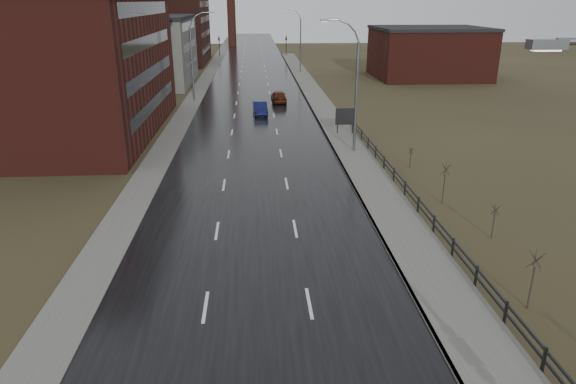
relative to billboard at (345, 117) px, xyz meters
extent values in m
cube|color=black|center=(-9.10, 17.60, -1.76)|extent=(14.00, 300.00, 0.06)
cube|color=#595651|center=(-0.50, -7.40, -1.70)|extent=(3.20, 180.00, 0.18)
cube|color=slate|center=(-2.02, -7.40, -1.70)|extent=(0.16, 180.00, 0.18)
cube|color=#595651|center=(-17.30, 17.60, -1.73)|extent=(2.40, 260.00, 0.12)
cube|color=#471914|center=(-30.10, 2.60, 4.71)|extent=(22.00, 28.00, 13.00)
cube|color=black|center=(-19.12, 2.60, 1.21)|extent=(0.06, 22.40, 1.20)
cube|color=black|center=(-19.12, 2.60, 4.21)|extent=(0.06, 22.40, 1.20)
cube|color=black|center=(-19.12, 2.60, 7.21)|extent=(0.06, 22.40, 1.20)
cube|color=black|center=(-19.12, 2.60, 10.21)|extent=(0.06, 22.40, 1.20)
cube|color=slate|center=(-27.10, 35.60, 3.21)|extent=(16.00, 20.00, 10.00)
cube|color=black|center=(-27.10, 35.60, 8.46)|extent=(16.32, 20.40, 0.50)
cube|color=black|center=(-19.12, 35.60, 1.21)|extent=(0.06, 16.00, 1.20)
cube|color=black|center=(-19.12, 35.60, 4.21)|extent=(0.06, 16.00, 1.20)
cube|color=black|center=(-19.12, 35.60, 7.21)|extent=(0.06, 16.00, 1.20)
cube|color=#331611|center=(-32.10, 65.60, 5.71)|extent=(26.00, 24.00, 15.00)
cube|color=black|center=(-19.12, 65.60, 1.21)|extent=(0.06, 19.20, 1.20)
cube|color=black|center=(-19.12, 65.60, 4.21)|extent=(0.06, 19.20, 1.20)
cube|color=black|center=(-19.12, 65.60, 7.21)|extent=(0.06, 19.20, 1.20)
cube|color=black|center=(-19.12, 65.60, 10.21)|extent=(0.06, 19.20, 1.20)
cube|color=#471914|center=(21.20, 39.60, 2.21)|extent=(18.00, 16.00, 8.00)
cube|color=black|center=(21.20, 39.60, 6.46)|extent=(18.36, 16.32, 0.50)
cube|color=slate|center=(-3.56, -40.40, 10.17)|extent=(0.70, 0.28, 0.18)
cube|color=silver|center=(-3.56, -40.40, 10.07)|extent=(0.50, 0.20, 0.04)
cylinder|color=slate|center=(-0.30, -6.40, 2.96)|extent=(0.24, 0.24, 9.50)
cylinder|color=slate|center=(-0.47, -6.40, 8.11)|extent=(0.51, 0.14, 0.98)
cylinder|color=slate|center=(-0.94, -6.40, 8.83)|extent=(0.81, 0.14, 0.81)
cylinder|color=slate|center=(-1.66, -6.40, 9.30)|extent=(0.98, 0.14, 0.51)
cylinder|color=slate|center=(-2.50, -6.40, 9.47)|extent=(1.01, 0.14, 0.14)
cube|color=slate|center=(-3.19, -6.40, 9.42)|extent=(0.70, 0.28, 0.18)
cube|color=silver|center=(-3.19, -6.40, 9.32)|extent=(0.50, 0.20, 0.04)
cylinder|color=slate|center=(-17.10, 19.60, 2.96)|extent=(0.24, 0.24, 9.50)
cylinder|color=slate|center=(-16.93, 19.60, 8.11)|extent=(0.51, 0.14, 0.98)
cylinder|color=slate|center=(-16.46, 19.60, 8.83)|extent=(0.81, 0.14, 0.81)
cylinder|color=slate|center=(-15.74, 19.60, 9.30)|extent=(0.98, 0.14, 0.51)
cylinder|color=slate|center=(-14.90, 19.60, 9.47)|extent=(1.01, 0.14, 0.14)
cube|color=slate|center=(-14.21, 19.60, 9.42)|extent=(0.70, 0.28, 0.18)
cube|color=silver|center=(-14.21, 19.60, 9.32)|extent=(0.50, 0.20, 0.04)
cylinder|color=slate|center=(-0.30, 47.60, 2.96)|extent=(0.24, 0.24, 9.50)
cylinder|color=slate|center=(-0.47, 47.60, 8.11)|extent=(0.51, 0.14, 0.98)
cylinder|color=slate|center=(-0.94, 47.60, 8.83)|extent=(0.81, 0.14, 0.81)
cylinder|color=slate|center=(-1.66, 47.60, 9.30)|extent=(0.98, 0.14, 0.51)
cylinder|color=slate|center=(-2.50, 47.60, 9.47)|extent=(1.01, 0.14, 0.14)
cube|color=slate|center=(-3.19, 47.60, 9.42)|extent=(0.70, 0.28, 0.18)
cube|color=silver|center=(-3.19, 47.60, 9.32)|extent=(0.50, 0.20, 0.04)
cube|color=black|center=(1.20, -35.40, -1.24)|extent=(0.10, 0.10, 1.10)
cube|color=black|center=(1.20, -32.40, -1.24)|extent=(0.10, 0.10, 1.10)
cube|color=black|center=(1.20, -29.40, -1.24)|extent=(0.10, 0.10, 1.10)
cube|color=black|center=(1.20, -26.40, -1.24)|extent=(0.10, 0.10, 1.10)
cube|color=black|center=(1.20, -23.40, -1.24)|extent=(0.10, 0.10, 1.10)
cube|color=black|center=(1.20, -20.40, -1.24)|extent=(0.10, 0.10, 1.10)
cube|color=black|center=(1.20, -17.40, -1.24)|extent=(0.10, 0.10, 1.10)
cube|color=black|center=(1.20, -14.40, -1.24)|extent=(0.10, 0.10, 1.10)
cube|color=black|center=(1.20, -11.40, -1.24)|extent=(0.10, 0.10, 1.10)
cube|color=black|center=(1.20, -8.40, -1.24)|extent=(0.10, 0.10, 1.10)
cube|color=black|center=(1.20, -5.40, -1.24)|extent=(0.10, 0.10, 1.10)
cube|color=black|center=(1.20, -2.40, -1.24)|extent=(0.10, 0.10, 1.10)
cube|color=black|center=(1.20, 0.60, -1.24)|extent=(0.10, 0.10, 1.10)
cube|color=black|center=(1.20, -23.90, -0.84)|extent=(0.08, 53.00, 0.10)
cube|color=black|center=(1.20, -23.90, -1.24)|extent=(0.08, 53.00, 0.10)
cylinder|color=#382D23|center=(2.78, -31.33, -0.77)|extent=(0.08, 0.08, 2.04)
cylinder|color=#382D23|center=(2.83, -31.33, 0.55)|extent=(0.04, 0.68, 0.80)
cylinder|color=#382D23|center=(2.79, -31.28, 0.55)|extent=(0.65, 0.25, 0.81)
cylinder|color=#382D23|center=(2.74, -31.30, 0.55)|extent=(0.38, 0.58, 0.82)
cylinder|color=#382D23|center=(2.74, -31.36, 0.55)|extent=(0.38, 0.58, 0.82)
cylinder|color=#382D23|center=(2.79, -31.38, 0.55)|extent=(0.65, 0.25, 0.81)
cylinder|color=#382D23|center=(4.30, -24.31, -1.04)|extent=(0.08, 0.08, 1.50)
cylinder|color=#382D23|center=(4.35, -24.31, -0.07)|extent=(0.04, 0.51, 0.60)
cylinder|color=#382D23|center=(4.31, -24.27, -0.07)|extent=(0.49, 0.20, 0.60)
cylinder|color=#382D23|center=(4.26, -24.28, -0.07)|extent=(0.29, 0.43, 0.61)
cylinder|color=#382D23|center=(4.26, -24.34, -0.07)|extent=(0.29, 0.43, 0.61)
cylinder|color=#382D23|center=(4.31, -24.36, -0.07)|extent=(0.49, 0.20, 0.60)
cylinder|color=#382D23|center=(3.33, -18.92, -0.76)|extent=(0.08, 0.08, 2.07)
cylinder|color=#382D23|center=(3.38, -18.92, 0.58)|extent=(0.04, 0.69, 0.81)
cylinder|color=#382D23|center=(3.34, -18.87, 0.58)|extent=(0.66, 0.26, 0.82)
cylinder|color=#382D23|center=(3.29, -18.89, 0.58)|extent=(0.39, 0.58, 0.83)
cylinder|color=#382D23|center=(3.29, -18.95, 0.58)|extent=(0.39, 0.58, 0.83)
cylinder|color=#382D23|center=(3.34, -18.96, 0.58)|extent=(0.66, 0.26, 0.82)
cylinder|color=#382D23|center=(3.42, -11.10, -1.18)|extent=(0.08, 0.08, 1.23)
cylinder|color=#382D23|center=(3.47, -11.10, -0.38)|extent=(0.04, 0.42, 0.49)
cylinder|color=#382D23|center=(3.44, -11.05, -0.38)|extent=(0.40, 0.17, 0.50)
cylinder|color=#382D23|center=(3.38, -11.07, -0.38)|extent=(0.25, 0.36, 0.51)
cylinder|color=#382D23|center=(3.38, -11.13, -0.38)|extent=(0.25, 0.36, 0.51)
cylinder|color=#382D23|center=(3.44, -11.15, -0.38)|extent=(0.40, 0.17, 0.50)
cube|color=black|center=(-0.77, 0.06, -0.89)|extent=(0.10, 0.10, 1.80)
cube|color=black|center=(0.77, 0.06, -0.89)|extent=(0.10, 0.10, 1.80)
cube|color=silver|center=(0.00, 0.01, 0.09)|extent=(1.93, 0.08, 1.56)
cube|color=black|center=(0.00, -0.04, 0.09)|extent=(2.03, 0.04, 1.66)
cylinder|color=black|center=(-17.10, 77.60, 0.81)|extent=(0.16, 0.16, 5.20)
imported|color=black|center=(-17.10, 77.60, 2.96)|extent=(0.58, 2.73, 1.10)
sphere|color=#FF190C|center=(-17.10, 77.45, 3.26)|extent=(0.18, 0.18, 0.18)
cylinder|color=black|center=(-1.10, 77.60, 0.81)|extent=(0.16, 0.16, 5.20)
imported|color=black|center=(-1.10, 77.60, 2.96)|extent=(0.58, 2.73, 1.10)
sphere|color=#FF190C|center=(-1.10, 77.45, 3.26)|extent=(0.18, 0.18, 0.18)
imported|color=#0C0F3C|center=(-8.37, 10.05, -1.05)|extent=(1.80, 4.55, 1.47)
imported|color=#45180B|center=(-5.80, 17.60, -0.99)|extent=(2.00, 4.73, 1.60)
camera|label=1|loc=(-9.04, -49.98, 10.94)|focal=32.00mm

